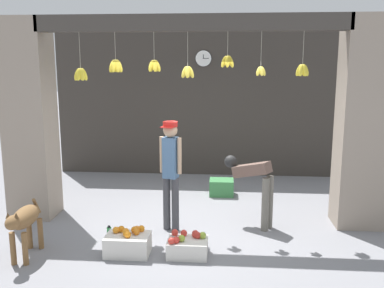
# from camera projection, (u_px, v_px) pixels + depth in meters

# --- Properties ---
(ground_plane) EXTENTS (60.00, 60.00, 0.00)m
(ground_plane) POSITION_uv_depth(u_px,v_px,m) (190.00, 226.00, 6.61)
(ground_plane) COLOR gray
(shop_back_wall) EXTENTS (6.47, 0.12, 3.17)m
(shop_back_wall) POSITION_uv_depth(u_px,v_px,m) (202.00, 104.00, 9.44)
(shop_back_wall) COLOR #38332D
(shop_back_wall) RESTS_ON ground_plane
(shop_pillar_left) EXTENTS (0.70, 0.60, 3.17)m
(shop_pillar_left) POSITION_uv_depth(u_px,v_px,m) (30.00, 120.00, 6.81)
(shop_pillar_left) COLOR gray
(shop_pillar_left) RESTS_ON ground_plane
(shop_pillar_right) EXTENTS (0.70, 0.60, 3.17)m
(shop_pillar_right) POSITION_uv_depth(u_px,v_px,m) (363.00, 124.00, 6.41)
(shop_pillar_right) COLOR gray
(shop_pillar_right) RESTS_ON ground_plane
(storefront_awning) EXTENTS (4.57, 0.28, 0.97)m
(storefront_awning) POSITION_uv_depth(u_px,v_px,m) (187.00, 28.00, 6.18)
(storefront_awning) COLOR #3D3833
(dog) EXTENTS (0.27, 0.92, 0.73)m
(dog) POSITION_uv_depth(u_px,v_px,m) (24.00, 221.00, 5.46)
(dog) COLOR brown
(dog) RESTS_ON ground_plane
(shopkeeper) EXTENTS (0.33, 0.29, 1.65)m
(shopkeeper) POSITION_uv_depth(u_px,v_px,m) (171.00, 167.00, 6.30)
(shopkeeper) COLOR #424247
(shopkeeper) RESTS_ON ground_plane
(worker_stooping) EXTENTS (0.75, 0.56, 1.06)m
(worker_stooping) POSITION_uv_depth(u_px,v_px,m) (255.00, 182.00, 6.50)
(worker_stooping) COLOR #6B665B
(worker_stooping) RESTS_ON ground_plane
(fruit_crate_oranges) EXTENTS (0.57, 0.39, 0.35)m
(fruit_crate_oranges) POSITION_uv_depth(u_px,v_px,m) (128.00, 243.00, 5.62)
(fruit_crate_oranges) COLOR silver
(fruit_crate_oranges) RESTS_ON ground_plane
(fruit_crate_apples) EXTENTS (0.52, 0.38, 0.30)m
(fruit_crate_apples) POSITION_uv_depth(u_px,v_px,m) (187.00, 246.00, 5.58)
(fruit_crate_apples) COLOR silver
(fruit_crate_apples) RESTS_ON ground_plane
(produce_box_green) EXTENTS (0.45, 0.38, 0.30)m
(produce_box_green) POSITION_uv_depth(u_px,v_px,m) (221.00, 187.00, 8.15)
(produce_box_green) COLOR #387A42
(produce_box_green) RESTS_ON ground_plane
(water_bottle) EXTENTS (0.06, 0.06, 0.23)m
(water_bottle) POSITION_uv_depth(u_px,v_px,m) (109.00, 234.00, 6.02)
(water_bottle) COLOR #38934C
(water_bottle) RESTS_ON ground_plane
(wall_clock) EXTENTS (0.36, 0.03, 0.36)m
(wall_clock) POSITION_uv_depth(u_px,v_px,m) (203.00, 58.00, 9.17)
(wall_clock) COLOR black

